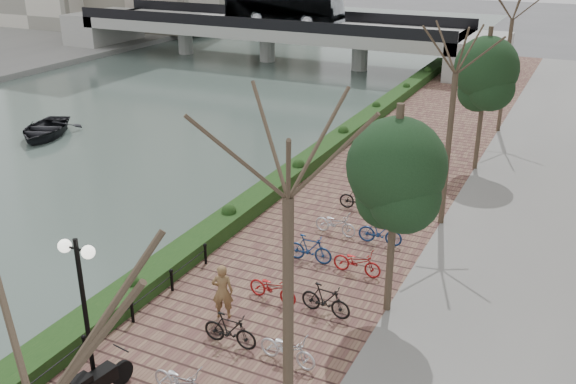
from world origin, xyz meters
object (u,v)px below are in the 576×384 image
Objects in this scene: lamppost at (81,285)px; motorcycle at (99,381)px; boat at (44,129)px; pedestrian at (223,291)px.

lamppost reaches higher than motorcycle.
motorcycle is at bearing -64.59° from boat.
lamppost is at bearing 54.04° from pedestrian.
lamppost is 2.45× the size of motorcycle.
motorcycle is (0.21, -0.08, -2.64)m from lamppost.
pedestrian is at bearing -54.85° from boat.
motorcycle is 4.59m from pedestrian.
lamppost reaches higher than boat.
motorcycle is 1.01× the size of pedestrian.
pedestrian is (1.05, 4.42, -2.31)m from lamppost.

